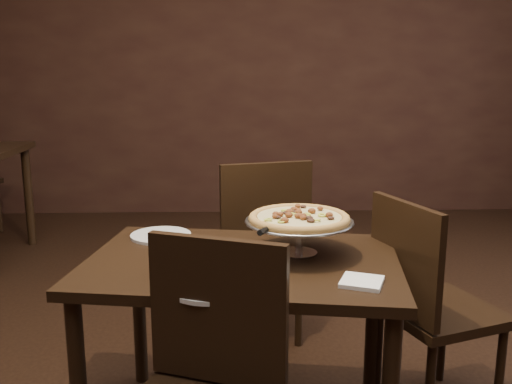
{
  "coord_description": "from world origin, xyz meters",
  "views": [
    {
      "loc": [
        -0.03,
        -1.81,
        1.34
      ],
      "look_at": [
        0.04,
        0.15,
        0.91
      ],
      "focal_mm": 40.0,
      "sensor_mm": 36.0,
      "label": 1
    }
  ],
  "objects": [
    {
      "name": "room",
      "position": [
        0.06,
        0.03,
        1.4
      ],
      "size": [
        6.04,
        7.04,
        2.84
      ],
      "color": "black",
      "rests_on": "ground"
    },
    {
      "name": "dining_table",
      "position": [
        -0.01,
        0.1,
        0.59
      ],
      "size": [
        1.19,
        0.88,
        0.68
      ],
      "rotation": [
        0.0,
        0.0,
        -0.15
      ],
      "color": "black",
      "rests_on": "ground"
    },
    {
      "name": "pizza_stand",
      "position": [
        0.19,
        0.15,
        0.81
      ],
      "size": [
        0.39,
        0.39,
        0.16
      ],
      "color": "silver",
      "rests_on": "dining_table"
    },
    {
      "name": "parmesan_shaker",
      "position": [
        -0.25,
        -0.03,
        0.74
      ],
      "size": [
        0.07,
        0.07,
        0.12
      ],
      "color": "beige",
      "rests_on": "dining_table"
    },
    {
      "name": "pepper_flake_shaker",
      "position": [
        -0.15,
        -0.02,
        0.74
      ],
      "size": [
        0.07,
        0.07,
        0.12
      ],
      "color": "#9A260E",
      "rests_on": "dining_table"
    },
    {
      "name": "packet_caddy",
      "position": [
        -0.27,
        -0.06,
        0.71
      ],
      "size": [
        0.08,
        0.08,
        0.06
      ],
      "rotation": [
        0.0,
        0.0,
        -0.19
      ],
      "color": "black",
      "rests_on": "dining_table"
    },
    {
      "name": "napkin_stack",
      "position": [
        0.35,
        -0.15,
        0.69
      ],
      "size": [
        0.16,
        0.16,
        0.01
      ],
      "primitive_type": "cube",
      "rotation": [
        0.0,
        0.0,
        -0.38
      ],
      "color": "white",
      "rests_on": "dining_table"
    },
    {
      "name": "plate_left",
      "position": [
        -0.34,
        0.39,
        0.69
      ],
      "size": [
        0.24,
        0.24,
        0.01
      ],
      "primitive_type": "cylinder",
      "color": "silver",
      "rests_on": "dining_table"
    },
    {
      "name": "plate_near",
      "position": [
        -0.11,
        -0.17,
        0.69
      ],
      "size": [
        0.27,
        0.27,
        0.01
      ],
      "primitive_type": "cylinder",
      "color": "silver",
      "rests_on": "dining_table"
    },
    {
      "name": "serving_spatula",
      "position": [
        0.07,
        0.03,
        0.81
      ],
      "size": [
        0.16,
        0.16,
        0.02
      ],
      "rotation": [
        0.0,
        0.0,
        -0.46
      ],
      "color": "silver",
      "rests_on": "pizza_stand"
    },
    {
      "name": "chair_far",
      "position": [
        0.07,
        0.84,
        0.51
      ],
      "size": [
        0.53,
        0.53,
        0.92
      ],
      "rotation": [
        0.0,
        0.0,
        3.39
      ],
      "color": "black",
      "rests_on": "ground"
    },
    {
      "name": "chair_side",
      "position": [
        0.69,
        0.21,
        0.47
      ],
      "size": [
        0.52,
        0.52,
        0.87
      ],
      "rotation": [
        0.0,
        0.0,
        1.91
      ],
      "color": "black",
      "rests_on": "ground"
    }
  ]
}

